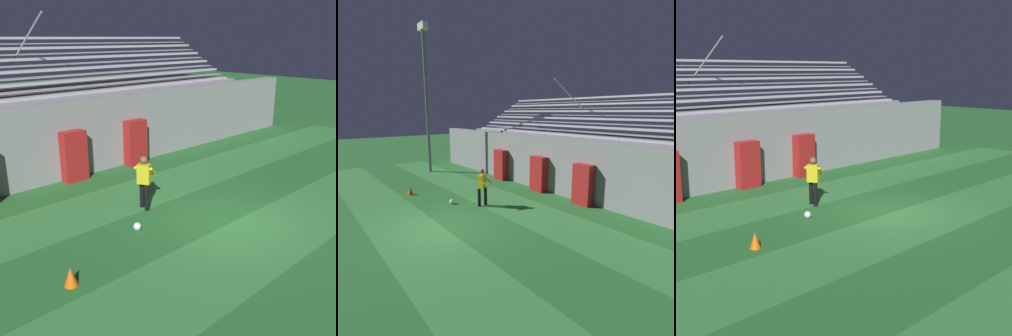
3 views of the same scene
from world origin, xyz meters
TOP-DOWN VIEW (x-y plane):
  - ground_plane at (0.00, 0.00)m, footprint 80.00×80.00m
  - turf_stripe_mid at (0.00, -1.32)m, footprint 28.00×2.34m
  - turf_stripe_far at (0.00, 3.37)m, footprint 28.00×2.34m
  - back_wall at (0.00, 6.50)m, footprint 24.00×0.60m
  - padding_pillar_gate_left at (-1.41, 5.95)m, footprint 0.90×0.44m
  - padding_pillar_gate_right at (1.41, 5.95)m, footprint 0.90×0.44m
  - bleacher_stand at (-0.00, 9.19)m, footprint 18.00×4.75m
  - goalkeeper at (-1.18, 2.30)m, footprint 0.71×0.74m
  - soccer_ball at (-2.26, 1.34)m, footprint 0.22×0.22m
  - traffic_cone at (-4.86, 0.34)m, footprint 0.30×0.30m

SIDE VIEW (x-z plane):
  - ground_plane at x=0.00m, z-range 0.00..0.00m
  - turf_stripe_mid at x=0.00m, z-range 0.00..0.01m
  - turf_stripe_far at x=0.00m, z-range 0.00..0.01m
  - soccer_ball at x=-2.26m, z-range 0.00..0.22m
  - traffic_cone at x=-4.86m, z-range 0.00..0.42m
  - padding_pillar_gate_left at x=-1.41m, z-range 0.00..1.83m
  - padding_pillar_gate_right at x=1.41m, z-range 0.00..1.83m
  - goalkeeper at x=-1.18m, z-range 0.12..1.79m
  - back_wall at x=0.00m, z-range 0.00..2.80m
  - bleacher_stand at x=0.00m, z-range -1.40..4.42m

